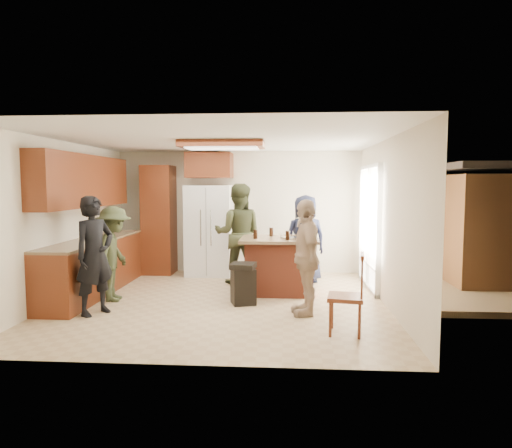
# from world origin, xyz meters

# --- Properties ---
(room_shell) EXTENTS (8.00, 5.20, 5.00)m
(room_shell) POSITION_xyz_m (4.37, 1.64, 0.87)
(room_shell) COLOR tan
(room_shell) RESTS_ON ground
(person_front_left) EXTENTS (0.69, 0.75, 1.67)m
(person_front_left) POSITION_xyz_m (-1.67, -0.78, 0.83)
(person_front_left) COLOR black
(person_front_left) RESTS_ON ground
(person_behind_left) EXTENTS (0.91, 0.57, 1.84)m
(person_behind_left) POSITION_xyz_m (0.12, 1.37, 0.92)
(person_behind_left) COLOR #353A22
(person_behind_left) RESTS_ON ground
(person_behind_right) EXTENTS (0.92, 0.75, 1.63)m
(person_behind_right) POSITION_xyz_m (1.35, 1.54, 0.82)
(person_behind_right) COLOR #181C31
(person_behind_right) RESTS_ON ground
(person_side_right) EXTENTS (0.62, 1.01, 1.62)m
(person_side_right) POSITION_xyz_m (1.28, -0.58, 0.81)
(person_side_right) COLOR tan
(person_side_right) RESTS_ON ground
(person_counter) EXTENTS (0.55, 1.00, 1.49)m
(person_counter) POSITION_xyz_m (-1.69, -0.02, 0.74)
(person_counter) COLOR #313821
(person_counter) RESTS_ON ground
(left_cabinetry) EXTENTS (0.64, 3.00, 2.30)m
(left_cabinetry) POSITION_xyz_m (-2.24, 0.40, 0.96)
(left_cabinetry) COLOR maroon
(left_cabinetry) RESTS_ON ground
(back_wall_units) EXTENTS (1.80, 0.60, 2.45)m
(back_wall_units) POSITION_xyz_m (-1.33, 2.20, 1.38)
(back_wall_units) COLOR maroon
(back_wall_units) RESTS_ON ground
(refrigerator) EXTENTS (0.90, 0.76, 1.80)m
(refrigerator) POSITION_xyz_m (-0.55, 2.12, 0.90)
(refrigerator) COLOR white
(refrigerator) RESTS_ON ground
(kitchen_island) EXTENTS (1.28, 1.03, 0.93)m
(kitchen_island) POSITION_xyz_m (0.88, 0.69, 0.47)
(kitchen_island) COLOR #943B26
(kitchen_island) RESTS_ON ground
(island_items) EXTENTS (1.00, 0.62, 0.15)m
(island_items) POSITION_xyz_m (1.10, 0.59, 0.97)
(island_items) COLOR silver
(island_items) RESTS_ON kitchen_island
(trash_bin) EXTENTS (0.43, 0.43, 0.63)m
(trash_bin) POSITION_xyz_m (0.35, -0.10, 0.32)
(trash_bin) COLOR black
(trash_bin) RESTS_ON ground
(spindle_chair) EXTENTS (0.48, 0.48, 0.99)m
(spindle_chair) POSITION_xyz_m (1.75, -1.40, 0.45)
(spindle_chair) COLOR maroon
(spindle_chair) RESTS_ON ground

